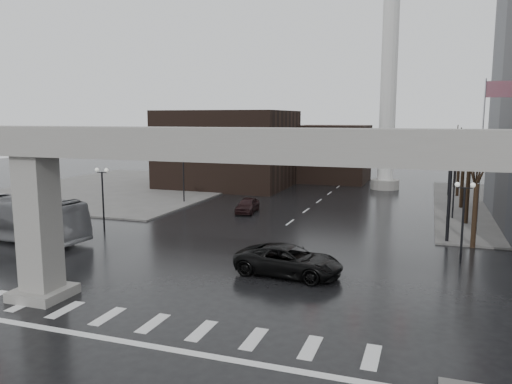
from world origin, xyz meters
TOP-DOWN VIEW (x-y plane):
  - ground at (0.00, 0.00)m, footprint 160.00×160.00m
  - sidewalk_nw at (-26.00, 36.00)m, footprint 28.00×36.00m
  - elevated_guideway at (1.26, 0.00)m, footprint 48.00×2.60m
  - building_far_left at (-14.00, 42.00)m, footprint 16.00×14.00m
  - building_far_mid at (-2.00, 52.00)m, footprint 10.00×10.00m
  - smokestack at (6.00, 46.00)m, footprint 3.60×3.60m
  - signal_mast_arm at (8.99, 18.80)m, footprint 12.12×0.43m
  - flagpole_assembly at (15.29, 22.00)m, footprint 2.06×0.12m
  - lamp_right_0 at (13.50, 14.00)m, footprint 1.22×0.32m
  - lamp_right_1 at (13.50, 28.00)m, footprint 1.22×0.32m
  - lamp_right_2 at (13.50, 42.00)m, footprint 1.22×0.32m
  - lamp_left_0 at (-13.50, 14.00)m, footprint 1.22×0.32m
  - lamp_left_1 at (-13.50, 28.00)m, footprint 1.22×0.32m
  - lamp_left_2 at (-13.50, 42.00)m, footprint 1.22×0.32m
  - tree_right_0 at (14.53, 18.02)m, footprint 1.09×1.58m
  - tree_right_1 at (14.53, 26.02)m, footprint 1.09×1.61m
  - tree_right_2 at (14.53, 34.02)m, footprint 1.10×1.63m
  - tree_right_3 at (14.53, 42.02)m, footprint 1.11×1.66m
  - tree_right_4 at (14.53, 50.02)m, footprint 1.12×1.69m
  - pickup_truck at (3.87, 7.68)m, footprint 6.52×3.46m
  - city_bus at (-17.71, 9.28)m, footprint 12.36×4.17m
  - far_car at (-5.11, 25.04)m, footprint 2.12×4.39m

SIDE VIEW (x-z plane):
  - ground at x=0.00m, z-range 0.00..0.00m
  - sidewalk_nw at x=-26.00m, z-range 0.00..0.15m
  - far_car at x=-5.11m, z-range 0.00..1.44m
  - pickup_truck at x=3.87m, z-range 0.00..1.75m
  - city_bus at x=-17.71m, z-range 0.00..3.38m
  - tree_right_0 at x=14.53m, z-range -0.97..6.54m
  - tree_right_1 at x=14.53m, z-range -0.99..6.69m
  - tree_right_2 at x=14.53m, z-range -1.01..6.84m
  - tree_right_3 at x=14.53m, z-range -1.03..6.99m
  - tree_right_4 at x=14.53m, z-range -1.05..7.14m
  - lamp_right_0 at x=13.50m, z-range 0.92..6.03m
  - lamp_right_1 at x=13.50m, z-range 0.92..6.03m
  - lamp_right_2 at x=13.50m, z-range 0.92..6.03m
  - lamp_left_0 at x=-13.50m, z-range 0.92..6.03m
  - lamp_left_1 at x=-13.50m, z-range 0.92..6.03m
  - lamp_left_2 at x=-13.50m, z-range 0.92..6.03m
  - building_far_mid at x=-2.00m, z-range 0.00..8.00m
  - building_far_left at x=-14.00m, z-range 0.00..10.00m
  - signal_mast_arm at x=8.99m, z-range 1.83..9.83m
  - elevated_guideway at x=1.26m, z-range 2.53..11.23m
  - flagpole_assembly at x=15.29m, z-range 1.53..13.53m
  - smokestack at x=6.00m, z-range -1.65..28.35m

